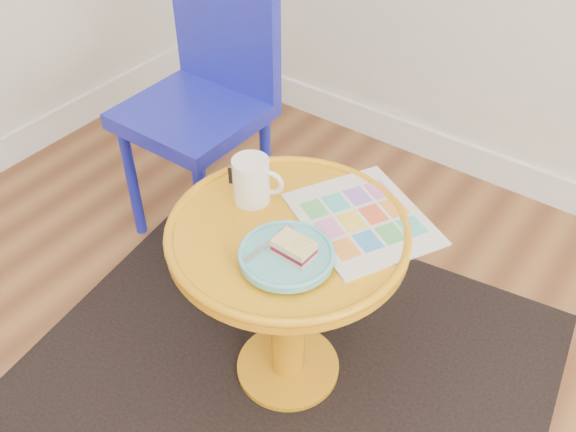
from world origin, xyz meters
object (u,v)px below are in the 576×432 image
Objects in this scene: mug at (252,179)px; plate at (286,256)px; chair at (206,89)px; side_table at (288,275)px; newspaper at (362,219)px.

mug is 0.60× the size of plate.
side_table is at bearing -33.03° from chair.
newspaper is at bearing 47.97° from side_table.
chair is at bearing 126.16° from mug.
newspaper is at bearing 3.51° from mug.
plate is at bearing -76.61° from newspaper.
mug is (0.44, -0.34, 0.08)m from chair.
side_table is 0.22m from newspaper.
chair is 4.30× the size of plate.
chair reaches higher than newspaper.
side_table is at bearing -103.47° from newspaper.
chair is (-0.57, 0.37, 0.12)m from side_table.
mug is 0.22m from plate.
chair is 2.78× the size of newspaper.
mug reaches higher than side_table.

